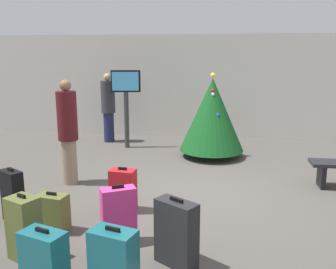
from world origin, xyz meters
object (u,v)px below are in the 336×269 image
object	(u,v)px
suitcase_6	(119,216)
suitcase_4	(114,261)
suitcase_5	(176,233)
traveller_0	(68,130)
traveller_1	(108,106)
suitcase_8	(44,259)
suitcase_1	(53,213)
suitcase_3	(123,190)
suitcase_0	(24,228)
suitcase_7	(13,196)
flight_info_kiosk	(126,96)
holiday_tree	(212,115)

from	to	relation	value
suitcase_6	suitcase_4	bearing A→B (deg)	-77.69
suitcase_4	suitcase_5	xyz separation A→B (m)	(0.56, 0.57, 0.05)
traveller_0	traveller_1	bearing A→B (deg)	94.63
suitcase_8	suitcase_4	bearing A→B (deg)	0.12
suitcase_1	suitcase_4	xyz separation A→B (m)	(1.19, -1.17, 0.07)
traveller_1	suitcase_1	size ratio (longest dim) A/B	3.35
suitcase_1	traveller_1	bearing A→B (deg)	98.59
suitcase_4	suitcase_3	bearing A→B (deg)	102.02
traveller_1	suitcase_4	xyz separation A→B (m)	(1.98, -6.42, -0.65)
traveller_1	suitcase_3	xyz separation A→B (m)	(1.57, -4.46, -0.65)
suitcase_0	suitcase_4	bearing A→B (deg)	-20.87
suitcase_3	suitcase_6	distance (m)	1.03
suitcase_0	suitcase_7	bearing A→B (deg)	126.40
traveller_0	suitcase_4	xyz separation A→B (m)	(1.71, -3.03, -0.68)
traveller_0	suitcase_7	bearing A→B (deg)	-95.86
flight_info_kiosk	suitcase_3	xyz separation A→B (m)	(0.92, -3.88, -1.01)
traveller_0	traveller_1	world-z (taller)	traveller_0
suitcase_4	suitcase_7	size ratio (longest dim) A/B	0.88
suitcase_4	suitcase_1	bearing A→B (deg)	135.58
traveller_1	suitcase_4	distance (m)	6.75
holiday_tree	traveller_0	xyz separation A→B (m)	(-2.55, -2.23, 0.02)
suitcase_0	suitcase_3	bearing A→B (deg)	62.25
traveller_0	suitcase_5	bearing A→B (deg)	-47.22
suitcase_7	suitcase_8	xyz separation A→B (m)	(1.14, -1.38, -0.08)
suitcase_7	suitcase_5	bearing A→B (deg)	-18.17
suitcase_3	traveller_1	bearing A→B (deg)	109.35
suitcase_3	suitcase_6	xyz separation A→B (m)	(0.21, -1.01, 0.05)
flight_info_kiosk	suitcase_1	size ratio (longest dim) A/B	3.55
suitcase_6	suitcase_8	bearing A→B (deg)	-119.37
suitcase_4	flight_info_kiosk	bearing A→B (deg)	102.86
flight_info_kiosk	suitcase_0	size ratio (longest dim) A/B	2.47
suitcase_3	suitcase_6	bearing A→B (deg)	-78.25
suitcase_1	suitcase_8	xyz separation A→B (m)	(0.45, -1.17, 0.04)
suitcase_5	suitcase_7	xyz separation A→B (m)	(-2.44, 0.80, -0.00)
flight_info_kiosk	suitcase_3	bearing A→B (deg)	-76.72
suitcase_0	suitcase_3	xyz separation A→B (m)	(0.79, 1.50, -0.05)
flight_info_kiosk	suitcase_5	size ratio (longest dim) A/B	2.44
suitcase_5	suitcase_4	bearing A→B (deg)	-134.59
flight_info_kiosk	traveller_1	distance (m)	0.94
suitcase_0	suitcase_5	distance (m)	1.77
suitcase_5	suitcase_6	size ratio (longest dim) A/B	1.03
suitcase_7	holiday_tree	bearing A→B (deg)	55.04
traveller_1	suitcase_8	size ratio (longest dim) A/B	2.93
traveller_0	suitcase_7	size ratio (longest dim) A/B	2.41
suitcase_4	suitcase_7	distance (m)	2.33
suitcase_7	suitcase_8	bearing A→B (deg)	-50.40
suitcase_5	suitcase_8	xyz separation A→B (m)	(-1.30, -0.57, -0.09)
holiday_tree	suitcase_5	world-z (taller)	holiday_tree
suitcase_5	flight_info_kiosk	bearing A→B (deg)	109.81
suitcase_3	suitcase_5	xyz separation A→B (m)	(0.98, -1.38, 0.06)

